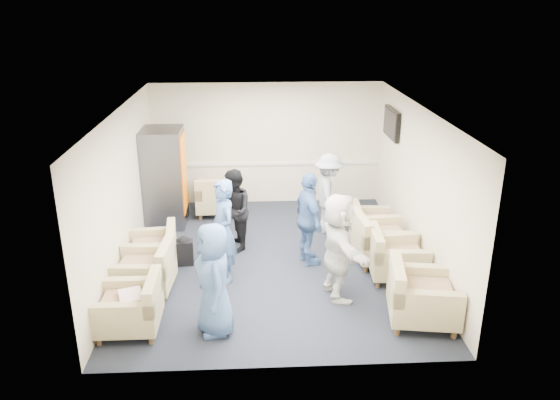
{
  "coord_description": "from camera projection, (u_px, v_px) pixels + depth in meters",
  "views": [
    {
      "loc": [
        -0.34,
        -8.72,
        4.39
      ],
      "look_at": [
        0.14,
        0.2,
        1.07
      ],
      "focal_mm": 35.0,
      "sensor_mm": 36.0,
      "label": 1
    }
  ],
  "objects": [
    {
      "name": "vending_machine",
      "position": [
        165.0,
        177.0,
        10.97
      ],
      "size": [
        0.8,
        0.94,
        1.98
      ],
      "color": "#52525A",
      "rests_on": "floor"
    },
    {
      "name": "armchair_left_near",
      "position": [
        133.0,
        309.0,
        7.57
      ],
      "size": [
        0.85,
        0.85,
        0.68
      ],
      "rotation": [
        0.0,
        0.0,
        -1.57
      ],
      "color": "tan",
      "rests_on": "floor"
    },
    {
      "name": "ceiling",
      "position": [
        272.0,
        109.0,
        8.77
      ],
      "size": [
        6.0,
        6.0,
        0.0
      ],
      "primitive_type": "plane",
      "rotation": [
        3.14,
        0.0,
        0.0
      ],
      "color": "white",
      "rests_on": "back_wall"
    },
    {
      "name": "back_wall",
      "position": [
        267.0,
        144.0,
        12.05
      ],
      "size": [
        5.0,
        0.02,
        2.7
      ],
      "primitive_type": "cube",
      "color": "beige",
      "rests_on": "floor"
    },
    {
      "name": "armchair_right_far",
      "position": [
        370.0,
        225.0,
        10.45
      ],
      "size": [
        0.81,
        0.81,
        0.61
      ],
      "rotation": [
        0.0,
        0.0,
        1.51
      ],
      "color": "tan",
      "rests_on": "floor"
    },
    {
      "name": "armchair_left_far",
      "position": [
        156.0,
        250.0,
        9.35
      ],
      "size": [
        0.88,
        0.88,
        0.64
      ],
      "rotation": [
        0.0,
        0.0,
        -1.47
      ],
      "color": "tan",
      "rests_on": "floor"
    },
    {
      "name": "person_front_right",
      "position": [
        338.0,
        247.0,
        8.26
      ],
      "size": [
        0.74,
        1.63,
        1.7
      ],
      "primitive_type": "imported",
      "rotation": [
        0.0,
        0.0,
        1.73
      ],
      "color": "silver",
      "rests_on": "floor"
    },
    {
      "name": "floor",
      "position": [
        273.0,
        260.0,
        9.71
      ],
      "size": [
        6.0,
        6.0,
        0.0
      ],
      "primitive_type": "plane",
      "color": "black",
      "rests_on": "ground"
    },
    {
      "name": "person_mid_left",
      "position": [
        223.0,
        231.0,
        8.77
      ],
      "size": [
        0.63,
        0.74,
        1.72
      ],
      "primitive_type": "imported",
      "rotation": [
        0.0,
        0.0,
        -1.17
      ],
      "color": "#41649D",
      "rests_on": "floor"
    },
    {
      "name": "armchair_left_mid",
      "position": [
        148.0,
        272.0,
        8.55
      ],
      "size": [
        0.94,
        0.94,
        0.7
      ],
      "rotation": [
        0.0,
        0.0,
        -1.64
      ],
      "color": "tan",
      "rests_on": "floor"
    },
    {
      "name": "armchair_right_near",
      "position": [
        419.0,
        298.0,
        7.77
      ],
      "size": [
        1.09,
        1.09,
        0.76
      ],
      "rotation": [
        0.0,
        0.0,
        1.41
      ],
      "color": "tan",
      "rests_on": "floor"
    },
    {
      "name": "armchair_right_midnear",
      "position": [
        393.0,
        258.0,
        9.01
      ],
      "size": [
        0.94,
        0.94,
        0.71
      ],
      "rotation": [
        0.0,
        0.0,
        1.51
      ],
      "color": "tan",
      "rests_on": "floor"
    },
    {
      "name": "armchair_right_midfar",
      "position": [
        378.0,
        241.0,
        9.56
      ],
      "size": [
        1.01,
        1.01,
        0.75
      ],
      "rotation": [
        0.0,
        0.0,
        1.66
      ],
      "color": "tan",
      "rests_on": "floor"
    },
    {
      "name": "tv",
      "position": [
        391.0,
        123.0,
        10.8
      ],
      "size": [
        0.1,
        1.0,
        0.58
      ],
      "color": "black",
      "rests_on": "right_wall"
    },
    {
      "name": "person_front_left",
      "position": [
        214.0,
        280.0,
        7.37
      ],
      "size": [
        0.71,
        0.9,
        1.62
      ],
      "primitive_type": "imported",
      "rotation": [
        0.0,
        0.0,
        -1.29
      ],
      "color": "#41649D",
      "rests_on": "floor"
    },
    {
      "name": "right_wall",
      "position": [
        418.0,
        186.0,
        9.36
      ],
      "size": [
        0.02,
        6.0,
        2.7
      ],
      "primitive_type": "cube",
      "color": "beige",
      "rests_on": "floor"
    },
    {
      "name": "person_back_left",
      "position": [
        234.0,
        211.0,
        9.88
      ],
      "size": [
        0.72,
        0.85,
        1.52
      ],
      "primitive_type": "imported",
      "rotation": [
        0.0,
        0.0,
        -1.36
      ],
      "color": "black",
      "rests_on": "floor"
    },
    {
      "name": "pillow",
      "position": [
        131.0,
        298.0,
        7.51
      ],
      "size": [
        0.41,
        0.48,
        0.12
      ],
      "primitive_type": "cube",
      "rotation": [
        0.0,
        0.0,
        -1.25
      ],
      "color": "silver",
      "rests_on": "armchair_left_near"
    },
    {
      "name": "backpack",
      "position": [
        184.0,
        250.0,
        9.48
      ],
      "size": [
        0.33,
        0.25,
        0.53
      ],
      "rotation": [
        0.0,
        0.0,
        0.08
      ],
      "color": "black",
      "rests_on": "floor"
    },
    {
      "name": "armchair_corner",
      "position": [
        218.0,
        198.0,
        11.66
      ],
      "size": [
        0.94,
        0.94,
        0.74
      ],
      "rotation": [
        0.0,
        0.0,
        3.16
      ],
      "color": "tan",
      "rests_on": "floor"
    },
    {
      "name": "person_mid_right",
      "position": [
        309.0,
        219.0,
        9.33
      ],
      "size": [
        0.64,
        1.04,
        1.65
      ],
      "primitive_type": "imported",
      "rotation": [
        0.0,
        0.0,
        1.83
      ],
      "color": "#41649D",
      "rests_on": "floor"
    },
    {
      "name": "person_back_right",
      "position": [
        329.0,
        194.0,
        10.65
      ],
      "size": [
        0.65,
        1.06,
        1.59
      ],
      "primitive_type": "imported",
      "rotation": [
        0.0,
        0.0,
        1.63
      ],
      "color": "silver",
      "rests_on": "floor"
    },
    {
      "name": "left_wall",
      "position": [
        123.0,
        191.0,
        9.11
      ],
      "size": [
        0.02,
        6.0,
        2.7
      ],
      "primitive_type": "cube",
      "color": "beige",
      "rests_on": "floor"
    },
    {
      "name": "front_wall",
      "position": [
        283.0,
        272.0,
        6.43
      ],
      "size": [
        5.0,
        0.02,
        2.7
      ],
      "primitive_type": "cube",
      "color": "beige",
      "rests_on": "floor"
    },
    {
      "name": "chair_rail",
      "position": [
        267.0,
        164.0,
        12.18
      ],
      "size": [
        4.98,
        0.04,
        0.06
      ],
      "primitive_type": "cube",
      "color": "white",
      "rests_on": "back_wall"
    }
  ]
}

